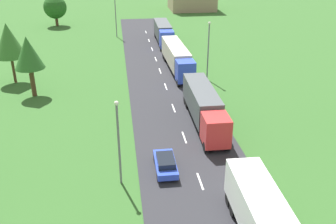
# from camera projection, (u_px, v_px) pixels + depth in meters

# --- Properties ---
(road) EXTENTS (10.00, 140.00, 0.06)m
(road) POSITION_uv_depth(u_px,v_px,m) (203.00, 191.00, 30.19)
(road) COLOR #2B2B30
(road) RESTS_ON ground
(lane_marking_centre) EXTENTS (0.16, 121.04, 0.01)m
(lane_marking_centre) POSITION_uv_depth(u_px,v_px,m) (211.00, 210.00, 28.04)
(lane_marking_centre) COLOR white
(lane_marking_centre) RESTS_ON road
(truck_second) EXTENTS (2.61, 12.90, 3.58)m
(truck_second) POSITION_uv_depth(u_px,v_px,m) (204.00, 106.00, 40.20)
(truck_second) COLOR red
(truck_second) RESTS_ON road
(truck_third) EXTENTS (2.85, 14.67, 3.55)m
(truck_third) POSITION_uv_depth(u_px,v_px,m) (177.00, 57.00, 56.54)
(truck_third) COLOR blue
(truck_third) RESTS_ON road
(truck_fourth) EXTENTS (2.58, 12.19, 3.60)m
(truck_fourth) POSITION_uv_depth(u_px,v_px,m) (163.00, 32.00, 70.99)
(truck_fourth) COLOR blue
(truck_fourth) RESTS_ON road
(car_third) EXTENTS (1.79, 4.21, 1.37)m
(car_third) POSITION_uv_depth(u_px,v_px,m) (165.00, 163.00, 32.45)
(car_third) COLOR blue
(car_third) RESTS_ON road
(lamppost_second) EXTENTS (0.36, 0.36, 7.32)m
(lamppost_second) POSITION_uv_depth(u_px,v_px,m) (118.00, 139.00, 29.51)
(lamppost_second) COLOR slate
(lamppost_second) RESTS_ON ground
(lamppost_third) EXTENTS (0.36, 0.36, 8.15)m
(lamppost_third) POSITION_uv_depth(u_px,v_px,m) (208.00, 48.00, 51.81)
(lamppost_third) COLOR slate
(lamppost_third) RESTS_ON ground
(lamppost_fourth) EXTENTS (0.36, 0.36, 8.67)m
(lamppost_fourth) POSITION_uv_depth(u_px,v_px,m) (116.00, 13.00, 74.53)
(lamppost_fourth) COLOR slate
(lamppost_fourth) RESTS_ON ground
(tree_birch) EXTENTS (5.03, 5.03, 6.67)m
(tree_birch) POSITION_uv_depth(u_px,v_px,m) (55.00, 7.00, 84.15)
(tree_birch) COLOR #513823
(tree_birch) RESTS_ON ground
(tree_pine) EXTENTS (4.14, 4.14, 8.22)m
(tree_pine) POSITION_uv_depth(u_px,v_px,m) (8.00, 40.00, 50.15)
(tree_pine) COLOR #513823
(tree_pine) RESTS_ON ground
(tree_elm) EXTENTS (3.61, 3.61, 7.61)m
(tree_elm) POSITION_uv_depth(u_px,v_px,m) (28.00, 53.00, 46.01)
(tree_elm) COLOR #513823
(tree_elm) RESTS_ON ground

